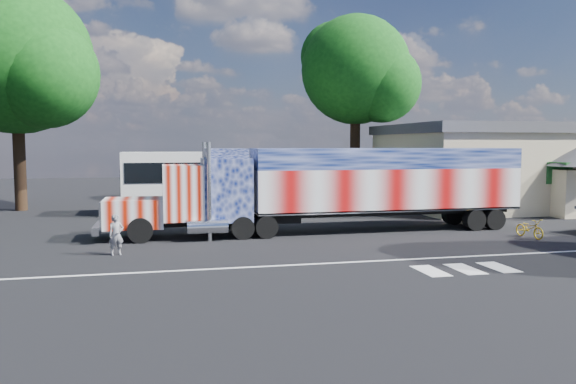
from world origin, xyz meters
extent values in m
plane|color=black|center=(0.00, 0.00, 0.00)|extent=(100.00, 100.00, 0.00)
cube|color=silver|center=(0.00, -3.00, 0.01)|extent=(30.00, 0.15, 0.01)
cube|color=silver|center=(2.80, -4.80, 0.01)|extent=(0.70, 1.60, 0.01)
cube|color=silver|center=(4.00, -4.80, 0.01)|extent=(0.70, 1.60, 0.01)
cube|color=silver|center=(5.20, -4.80, 0.01)|extent=(0.70, 1.60, 0.01)
cube|color=black|center=(-3.56, 3.47, 0.65)|extent=(8.32, 0.92, 0.28)
cube|color=tan|center=(-6.52, 3.47, 1.11)|extent=(2.40, 2.03, 1.20)
cube|color=silver|center=(-7.77, 3.47, 1.11)|extent=(0.11, 1.76, 1.07)
cube|color=silver|center=(-7.95, 3.47, 0.51)|extent=(0.28, 2.31, 0.33)
cube|color=tan|center=(-4.49, 3.47, 1.94)|extent=(1.66, 2.31, 2.31)
cube|color=black|center=(-5.27, 3.47, 2.36)|extent=(0.06, 1.94, 0.83)
cube|color=#465189|center=(-2.64, 3.47, 2.03)|extent=(2.03, 2.31, 2.68)
cube|color=#465189|center=(-2.64, 3.47, 3.56)|extent=(1.66, 2.22, 0.46)
cylinder|color=silver|center=(-3.47, 4.69, 2.03)|extent=(0.18, 0.18, 4.07)
cylinder|color=silver|center=(-3.47, 2.25, 2.03)|extent=(0.18, 0.18, 4.07)
cylinder|color=silver|center=(-3.56, 4.67, 0.60)|extent=(1.66, 0.61, 0.61)
cylinder|color=silver|center=(-3.56, 2.27, 0.60)|extent=(1.66, 0.61, 0.61)
cylinder|color=black|center=(-6.24, 2.45, 0.51)|extent=(1.02, 0.32, 1.02)
cylinder|color=black|center=(-6.24, 4.48, 0.51)|extent=(1.02, 0.32, 1.02)
cylinder|color=black|center=(-2.08, 2.50, 0.48)|extent=(0.96, 0.51, 0.96)
cylinder|color=black|center=(-2.08, 4.44, 0.48)|extent=(0.96, 0.51, 0.96)
cylinder|color=black|center=(-1.07, 2.50, 0.48)|extent=(0.96, 0.51, 0.96)
cylinder|color=black|center=(-1.07, 4.44, 0.48)|extent=(0.96, 0.51, 0.96)
cube|color=black|center=(4.76, 3.47, 0.88)|extent=(12.02, 1.02, 0.28)
cube|color=#DE8080|center=(4.76, 3.47, 1.94)|extent=(12.38, 2.40, 1.85)
cube|color=#425290|center=(4.76, 3.47, 3.33)|extent=(12.38, 2.40, 0.92)
cube|color=silver|center=(4.76, 3.47, 1.02)|extent=(12.38, 2.40, 0.11)
cube|color=silver|center=(10.97, 3.47, 2.40)|extent=(0.04, 2.31, 2.68)
cylinder|color=black|center=(8.73, 2.50, 0.48)|extent=(0.96, 0.51, 0.96)
cylinder|color=black|center=(8.73, 4.44, 0.48)|extent=(0.96, 0.51, 0.96)
cylinder|color=black|center=(9.75, 2.50, 0.48)|extent=(0.96, 0.51, 0.96)
cylinder|color=black|center=(9.75, 4.44, 0.48)|extent=(0.96, 0.51, 0.96)
cube|color=silver|center=(-1.43, 11.84, 1.77)|extent=(12.12, 2.63, 3.54)
cube|color=black|center=(-1.43, 11.84, 2.42)|extent=(11.72, 2.69, 1.11)
cube|color=black|center=(-1.43, 11.84, 0.45)|extent=(12.12, 2.63, 0.25)
cube|color=black|center=(-7.49, 11.84, 1.92)|extent=(0.06, 2.32, 1.41)
cylinder|color=black|center=(-5.97, 10.58, 0.51)|extent=(1.01, 0.30, 1.01)
cylinder|color=black|center=(-5.97, 13.10, 0.51)|extent=(1.01, 0.30, 1.01)
cylinder|color=black|center=(1.60, 10.58, 0.51)|extent=(1.01, 0.30, 1.01)
cylinder|color=black|center=(1.60, 13.10, 0.51)|extent=(1.01, 0.30, 1.01)
cylinder|color=black|center=(2.51, 10.58, 0.51)|extent=(1.01, 0.30, 1.01)
cylinder|color=black|center=(2.51, 13.10, 0.51)|extent=(1.01, 0.30, 1.01)
cube|color=#C7B795|center=(20.00, 11.00, 2.30)|extent=(22.00, 10.00, 4.60)
cube|color=#46464B|center=(20.00, 11.00, 4.90)|extent=(22.40, 10.40, 0.60)
cube|color=#1E5926|center=(12.00, 5.96, 2.40)|extent=(1.60, 0.08, 1.20)
cube|color=#1E5926|center=(16.00, 5.96, 2.40)|extent=(1.60, 0.08, 1.20)
imported|color=slate|center=(-7.00, 0.06, 0.74)|extent=(0.62, 0.49, 1.47)
imported|color=gold|center=(9.86, 0.02, 0.41)|extent=(0.71, 1.62, 0.83)
cylinder|color=black|center=(7.92, 16.57, 3.64)|extent=(0.70, 0.70, 7.28)
sphere|color=#135014|center=(7.92, 16.57, 9.10)|extent=(7.51, 7.51, 7.51)
sphere|color=#135014|center=(9.43, 15.44, 8.06)|extent=(5.26, 5.26, 5.26)
sphere|color=#135014|center=(6.80, 17.69, 10.14)|extent=(4.88, 4.88, 4.88)
cylinder|color=black|center=(-13.60, 15.67, 3.61)|extent=(0.70, 0.70, 7.22)
sphere|color=#135014|center=(-13.60, 15.67, 9.03)|extent=(8.91, 8.91, 8.91)
sphere|color=#135014|center=(-11.81, 14.34, 8.00)|extent=(6.24, 6.24, 6.24)
camera|label=1|loc=(-5.44, -20.68, 3.96)|focal=35.00mm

